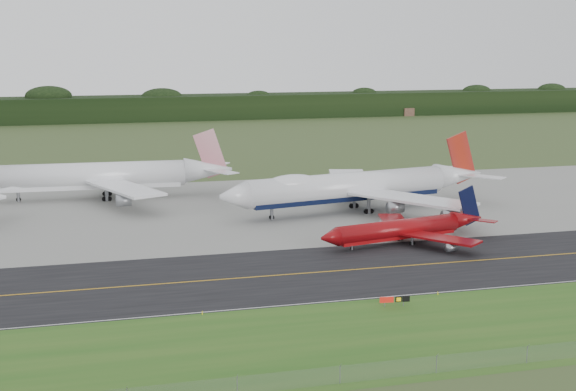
{
  "coord_description": "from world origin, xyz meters",
  "views": [
    {
      "loc": [
        -45.42,
        -130.03,
        38.68
      ],
      "look_at": [
        -6.03,
        22.0,
        8.42
      ],
      "focal_mm": 50.0,
      "sensor_mm": 36.0,
      "label": 1
    }
  ],
  "objects_px": {
    "jet_red_737": "(406,229)",
    "jet_ba_747": "(356,186)",
    "taxiway_sign": "(395,300)",
    "jet_star_tail": "(105,176)"
  },
  "relations": [
    {
      "from": "jet_star_tail",
      "to": "jet_red_737",
      "type": "bearing_deg",
      "value": -47.74
    },
    {
      "from": "jet_ba_747",
      "to": "jet_red_737",
      "type": "height_order",
      "value": "jet_ba_747"
    },
    {
      "from": "jet_red_737",
      "to": "jet_ba_747",
      "type": "bearing_deg",
      "value": 89.53
    },
    {
      "from": "jet_ba_747",
      "to": "taxiway_sign",
      "type": "distance_m",
      "value": 67.91
    },
    {
      "from": "jet_red_737",
      "to": "taxiway_sign",
      "type": "height_order",
      "value": "jet_red_737"
    },
    {
      "from": "taxiway_sign",
      "to": "jet_ba_747",
      "type": "bearing_deg",
      "value": 75.6
    },
    {
      "from": "jet_red_737",
      "to": "jet_star_tail",
      "type": "distance_m",
      "value": 82.09
    },
    {
      "from": "jet_ba_747",
      "to": "jet_star_tail",
      "type": "xyz_separation_m",
      "value": [
        -55.42,
        30.43,
        -0.23
      ]
    },
    {
      "from": "jet_ba_747",
      "to": "taxiway_sign",
      "type": "bearing_deg",
      "value": -104.4
    },
    {
      "from": "jet_star_tail",
      "to": "jet_ba_747",
      "type": "bearing_deg",
      "value": -28.77
    }
  ]
}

